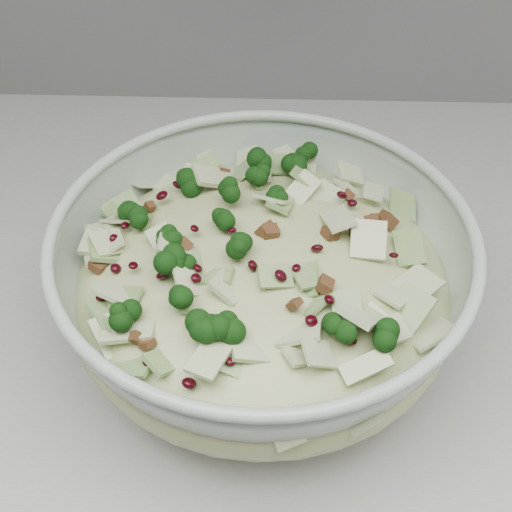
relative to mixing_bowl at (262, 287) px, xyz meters
The scene contains 2 objects.
mixing_bowl is the anchor object (origin of this frame).
salad 0.02m from the mixing_bowl, 63.43° to the left, with size 0.31×0.31×0.13m.
Camera 1 is at (0.70, 1.23, 1.36)m, focal length 50.00 mm.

